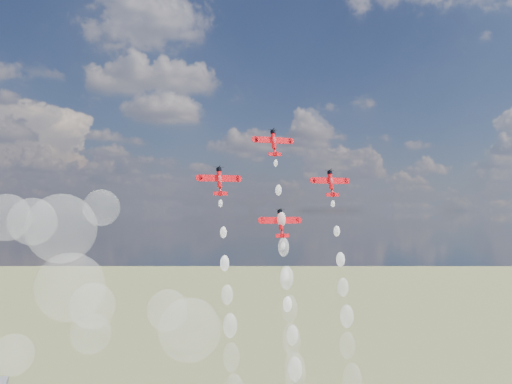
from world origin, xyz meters
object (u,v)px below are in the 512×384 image
at_px(plane_right, 331,183).
at_px(plane_left, 220,181).
at_px(plane_lead, 274,142).
at_px(plane_slot, 281,223).

bearing_deg(plane_right, plane_left, 180.00).
height_order(plane_lead, plane_right, plane_lead).
distance_m(plane_lead, plane_left, 19.48).
bearing_deg(plane_slot, plane_left, 170.95).
xyz_separation_m(plane_lead, plane_right, (15.96, -2.54, -10.88)).
relative_size(plane_lead, plane_right, 1.00).
bearing_deg(plane_lead, plane_right, -9.05).
distance_m(plane_left, plane_slot, 19.48).
xyz_separation_m(plane_left, plane_slot, (15.96, -2.54, -10.88)).
xyz_separation_m(plane_right, plane_slot, (-15.96, -2.54, -10.88)).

